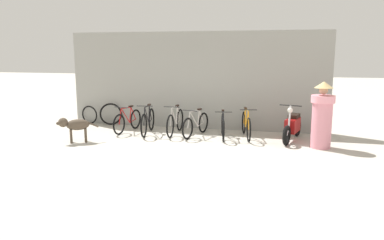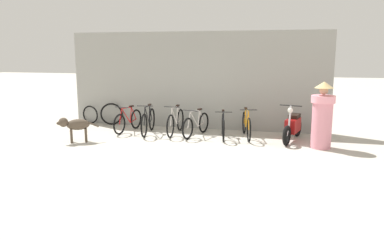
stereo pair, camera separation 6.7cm
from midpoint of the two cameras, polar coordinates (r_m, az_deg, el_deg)
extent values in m
plane|color=#B7B2A5|center=(8.81, -4.87, -5.53)|extent=(60.00, 60.00, 0.00)
cube|color=gray|center=(11.87, 0.58, 6.05)|extent=(8.25, 0.20, 3.03)
torus|color=black|center=(11.17, -10.83, -0.65)|extent=(0.14, 0.62, 0.62)
torus|color=black|center=(11.96, -8.35, 0.15)|extent=(0.14, 0.62, 0.62)
cylinder|color=red|center=(11.44, -9.86, 0.66)|extent=(0.09, 0.47, 0.51)
cylinder|color=red|center=(11.67, -9.15, 0.79)|extent=(0.04, 0.13, 0.47)
cylinder|color=red|center=(11.44, -9.77, 1.84)|extent=(0.10, 0.55, 0.06)
cylinder|color=red|center=(11.82, -8.79, -0.10)|extent=(0.08, 0.36, 0.07)
cylinder|color=red|center=(11.82, -8.70, 1.04)|extent=(0.07, 0.29, 0.43)
cylinder|color=red|center=(11.19, -10.67, 0.54)|extent=(0.05, 0.17, 0.46)
cube|color=black|center=(11.67, -9.06, 2.10)|extent=(0.09, 0.19, 0.05)
cylinder|color=black|center=(11.21, -10.52, 1.92)|extent=(0.46, 0.09, 0.02)
torus|color=black|center=(10.70, -7.14, -0.84)|extent=(0.14, 0.69, 0.69)
torus|color=black|center=(11.66, -5.97, 0.11)|extent=(0.14, 0.69, 0.69)
cylinder|color=black|center=(11.03, -6.69, 0.69)|extent=(0.09, 0.50, 0.57)
cylinder|color=black|center=(11.31, -6.35, 0.85)|extent=(0.04, 0.13, 0.52)
cylinder|color=black|center=(11.04, -6.65, 2.05)|extent=(0.10, 0.58, 0.06)
cylinder|color=black|center=(11.48, -6.17, -0.18)|extent=(0.08, 0.38, 0.08)
cylinder|color=black|center=(11.48, -6.14, 1.13)|extent=(0.07, 0.30, 0.48)
cylinder|color=black|center=(10.73, -7.07, 0.54)|extent=(0.05, 0.18, 0.51)
cube|color=black|center=(11.31, -6.32, 2.33)|extent=(0.09, 0.19, 0.05)
cylinder|color=black|center=(10.75, -7.01, 2.13)|extent=(0.46, 0.08, 0.02)
torus|color=black|center=(10.57, -3.13, -0.95)|extent=(0.05, 0.67, 0.67)
torus|color=black|center=(11.55, -1.63, 0.03)|extent=(0.05, 0.67, 0.67)
cylinder|color=beige|center=(10.91, -2.52, 0.58)|extent=(0.03, 0.51, 0.56)
cylinder|color=beige|center=(11.19, -2.09, 0.74)|extent=(0.03, 0.13, 0.51)
cylinder|color=beige|center=(10.92, -2.46, 1.93)|extent=(0.03, 0.60, 0.06)
cylinder|color=beige|center=(11.37, -1.89, -0.27)|extent=(0.03, 0.39, 0.08)
cylinder|color=beige|center=(11.37, -1.82, 1.03)|extent=(0.03, 0.31, 0.47)
cylinder|color=beige|center=(10.60, -3.02, 0.42)|extent=(0.03, 0.18, 0.50)
cube|color=black|center=(11.20, -2.03, 2.21)|extent=(0.07, 0.18, 0.05)
cylinder|color=black|center=(10.63, -2.91, 2.00)|extent=(0.46, 0.03, 0.02)
torus|color=black|center=(10.39, -0.47, -1.31)|extent=(0.20, 0.61, 0.61)
torus|color=black|center=(11.26, 1.97, -0.40)|extent=(0.20, 0.61, 0.61)
cylinder|color=beige|center=(10.69, 0.52, 0.11)|extent=(0.15, 0.49, 0.51)
cylinder|color=beige|center=(10.94, 1.22, 0.27)|extent=(0.06, 0.13, 0.47)
cylinder|color=beige|center=(10.69, 0.65, 1.36)|extent=(0.17, 0.57, 0.06)
cylinder|color=beige|center=(11.10, 1.54, -0.67)|extent=(0.12, 0.38, 0.07)
cylinder|color=beige|center=(11.10, 1.66, 0.53)|extent=(0.10, 0.30, 0.43)
cylinder|color=beige|center=(10.41, -0.28, -0.04)|extent=(0.07, 0.18, 0.45)
cube|color=black|center=(10.94, 1.35, 1.65)|extent=(0.11, 0.19, 0.05)
cylinder|color=black|center=(10.43, -0.08, 1.44)|extent=(0.45, 0.13, 0.02)
torus|color=black|center=(10.13, 5.01, -1.63)|extent=(0.16, 0.61, 0.62)
torus|color=black|center=(11.07, 4.88, -0.61)|extent=(0.16, 0.61, 0.62)
cylinder|color=black|center=(10.46, 4.97, -0.14)|extent=(0.12, 0.47, 0.51)
cylinder|color=black|center=(10.73, 4.93, 0.05)|extent=(0.05, 0.13, 0.47)
cylinder|color=black|center=(10.47, 4.98, 1.15)|extent=(0.13, 0.55, 0.06)
cylinder|color=black|center=(10.90, 4.90, -0.90)|extent=(0.10, 0.36, 0.07)
cylinder|color=black|center=(10.90, 4.91, 0.34)|extent=(0.08, 0.29, 0.43)
cylinder|color=black|center=(10.16, 5.02, -0.32)|extent=(0.06, 0.17, 0.46)
cube|color=black|center=(10.74, 4.95, 1.46)|extent=(0.10, 0.19, 0.05)
cylinder|color=black|center=(10.18, 5.03, 1.21)|extent=(0.46, 0.11, 0.02)
torus|color=black|center=(10.19, 8.84, -1.51)|extent=(0.19, 0.66, 0.67)
torus|color=black|center=(11.23, 8.12, -0.39)|extent=(0.19, 0.66, 0.67)
cylinder|color=orange|center=(10.55, 8.58, 0.10)|extent=(0.15, 0.52, 0.55)
cylinder|color=orange|center=(10.85, 8.37, 0.30)|extent=(0.06, 0.14, 0.51)
cylinder|color=orange|center=(10.56, 8.57, 1.48)|extent=(0.17, 0.61, 0.06)
cylinder|color=orange|center=(11.03, 8.24, -0.71)|extent=(0.12, 0.40, 0.08)
cylinder|color=orange|center=(11.04, 8.24, 0.61)|extent=(0.10, 0.32, 0.46)
cylinder|color=orange|center=(10.22, 8.82, -0.10)|extent=(0.07, 0.19, 0.49)
cube|color=black|center=(10.86, 8.37, 1.80)|extent=(0.11, 0.19, 0.05)
cylinder|color=black|center=(10.25, 8.80, 1.53)|extent=(0.45, 0.13, 0.02)
torus|color=black|center=(10.00, 14.42, -2.32)|extent=(0.24, 0.55, 0.54)
torus|color=black|center=(11.20, 15.99, -1.05)|extent=(0.24, 0.55, 0.54)
cube|color=maroon|center=(10.57, 15.29, -0.77)|extent=(0.45, 0.80, 0.37)
cube|color=black|center=(10.66, 15.52, 0.59)|extent=(0.35, 0.53, 0.10)
cylinder|color=silver|center=(10.14, 14.86, 0.47)|extent=(0.08, 0.15, 0.59)
cylinder|color=silver|center=(10.08, 14.57, -1.75)|extent=(0.09, 0.22, 0.20)
cylinder|color=black|center=(10.14, 15.00, 2.13)|extent=(0.57, 0.17, 0.03)
sphere|color=silver|center=(10.13, 14.93, 1.44)|extent=(0.17, 0.17, 0.14)
ellipsoid|color=#4C3F33|center=(10.48, -16.78, -0.66)|extent=(0.67, 0.57, 0.30)
cylinder|color=#4C3F33|center=(10.46, -17.72, -2.40)|extent=(0.09, 0.09, 0.37)
cylinder|color=#4C3F33|center=(10.61, -17.72, -2.21)|extent=(0.09, 0.09, 0.37)
cylinder|color=#4C3F33|center=(10.46, -15.66, -2.29)|extent=(0.09, 0.09, 0.37)
cylinder|color=#4C3F33|center=(10.62, -15.70, -2.10)|extent=(0.09, 0.09, 0.37)
sphere|color=#4C3F33|center=(10.47, -18.84, -0.33)|extent=(0.35, 0.35, 0.25)
ellipsoid|color=#4C3F33|center=(10.47, -19.42, -0.47)|extent=(0.17, 0.16, 0.10)
cylinder|color=#4C3F33|center=(10.49, -14.54, -0.70)|extent=(0.25, 0.18, 0.16)
cylinder|color=pink|center=(9.95, 19.36, -0.29)|extent=(0.69, 0.69, 1.34)
cylinder|color=#FFA0B2|center=(9.86, 19.56, 3.01)|extent=(0.81, 0.81, 0.18)
sphere|color=tan|center=(9.84, 19.64, 4.27)|extent=(0.29, 0.29, 0.21)
cone|color=tan|center=(9.83, 19.69, 5.07)|extent=(0.64, 0.64, 0.16)
torus|color=black|center=(12.72, -12.03, 0.90)|extent=(0.71, 0.29, 0.73)
torus|color=black|center=(13.11, -15.09, 0.80)|extent=(0.62, 0.14, 0.62)
camera|label=1|loc=(0.03, -89.80, 0.04)|focal=35.00mm
camera|label=2|loc=(0.03, 90.20, -0.04)|focal=35.00mm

